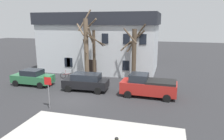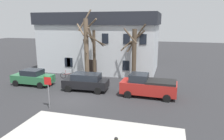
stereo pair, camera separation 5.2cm
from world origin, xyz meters
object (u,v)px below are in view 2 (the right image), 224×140
tree_bare_mid (94,52)px  car_green_sedan (33,77)px  tree_bare_far (134,52)px  building_main (101,42)px  street_sign_pole (48,87)px  car_black_wagon (86,82)px  bicycle_leaning (67,75)px  pickup_truck_red (148,86)px  tree_bare_near (87,47)px

tree_bare_mid → car_green_sedan: (-5.48, -4.38, -2.38)m
tree_bare_far → car_green_sedan: 11.55m
building_main → street_sign_pole: size_ratio=6.08×
street_sign_pole → car_black_wagon: bearing=79.3°
car_green_sedan → bicycle_leaning: (2.31, 3.47, -0.50)m
pickup_truck_red → bicycle_leaning: bearing=160.0°
car_green_sedan → tree_bare_far: bearing=24.2°
tree_bare_near → tree_bare_mid: 1.17m
car_black_wagon → pickup_truck_red: (6.20, -0.07, 0.10)m
tree_bare_far → car_black_wagon: size_ratio=1.44×
pickup_truck_red → street_sign_pole: street_sign_pole is taller
tree_bare_near → bicycle_leaning: size_ratio=4.72×
building_main → car_green_sedan: 11.10m
car_green_sedan → street_sign_pole: 7.60m
tree_bare_mid → tree_bare_far: (4.80, 0.25, 0.13)m
car_black_wagon → street_sign_pole: 5.36m
building_main → street_sign_pole: bearing=-87.2°
car_green_sedan → pickup_truck_red: 12.50m
building_main → tree_bare_mid: (0.88, -5.22, -0.78)m
tree_bare_mid → car_green_sedan: bearing=-141.4°
tree_bare_mid → bicycle_leaning: size_ratio=3.92×
car_green_sedan → street_sign_pole: size_ratio=1.66×
tree_bare_near → bicycle_leaning: 4.40m
pickup_truck_red → bicycle_leaning: (-10.19, 3.70, -0.64)m
car_green_sedan → bicycle_leaning: size_ratio=2.56×
tree_bare_mid → pickup_truck_red: tree_bare_mid is taller
building_main → car_green_sedan: size_ratio=3.66×
tree_bare_mid → street_sign_pole: 9.80m
bicycle_leaning → tree_bare_near: bearing=2.8°
tree_bare_mid → pickup_truck_red: (7.02, -4.60, -2.24)m
car_black_wagon → tree_bare_near: bearing=110.3°
tree_bare_near → pickup_truck_red: bearing=-26.8°
car_black_wagon → street_sign_pole: size_ratio=1.72×
tree_bare_near → tree_bare_mid: bearing=53.8°
pickup_truck_red → street_sign_pole: size_ratio=1.91×
tree_bare_near → bicycle_leaning: (-2.60, -0.13, -3.55)m
tree_bare_near → pickup_truck_red: size_ratio=1.60×
bicycle_leaning → street_sign_pole: bearing=-71.1°
tree_bare_far → pickup_truck_red: (2.21, -4.86, -2.37)m
tree_bare_near → car_black_wagon: 5.00m
car_black_wagon → tree_bare_far: bearing=50.2°
tree_bare_mid → pickup_truck_red: bearing=-33.3°
tree_bare_mid → car_black_wagon: (0.82, -4.53, -2.33)m
bicycle_leaning → building_main: bearing=69.5°
tree_bare_mid → street_sign_pole: bearing=-91.0°
car_green_sedan → bicycle_leaning: bearing=56.3°
tree_bare_mid → car_green_sedan: size_ratio=1.53×
tree_bare_mid → pickup_truck_red: size_ratio=1.33×
tree_bare_far → pickup_truck_red: tree_bare_far is taller
street_sign_pole → bicycle_leaning: 9.42m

